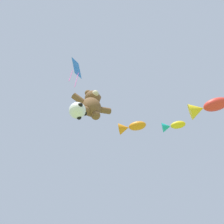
{
  "coord_description": "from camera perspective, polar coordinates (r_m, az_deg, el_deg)",
  "views": [
    {
      "loc": [
        -3.36,
        -0.13,
        0.81
      ],
      "look_at": [
        -0.31,
        5.78,
        11.44
      ],
      "focal_mm": 40.0,
      "sensor_mm": 36.0,
      "label": 1
    }
  ],
  "objects": [
    {
      "name": "fish_kite_crimson",
      "position": [
        16.21,
        20.74,
        1.02
      ],
      "size": [
        2.25,
        2.33,
        1.03
      ],
      "color": "red"
    },
    {
      "name": "teddy_bear_kite",
      "position": [
        13.38,
        -4.63,
        1.84
      ],
      "size": [
        2.28,
        1.0,
        2.31
      ],
      "color": "brown"
    },
    {
      "name": "fish_kite_tangerine",
      "position": [
        16.94,
        4.29,
        -3.46
      ],
      "size": [
        1.87,
        1.73,
        0.8
      ],
      "color": "orange"
    },
    {
      "name": "fish_kite_goldfin",
      "position": [
        16.28,
        13.61,
        -3.11
      ],
      "size": [
        1.48,
        1.37,
        0.63
      ],
      "color": "yellow"
    },
    {
      "name": "soccer_ball_kite",
      "position": [
        11.87,
        -7.88,
        0.33
      ],
      "size": [
        0.89,
        0.88,
        0.82
      ],
      "color": "white"
    },
    {
      "name": "diamond_kite",
      "position": [
        15.98,
        -8.14,
        9.67
      ],
      "size": [
        1.13,
        1.07,
        3.29
      ],
      "color": "blue"
    }
  ]
}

